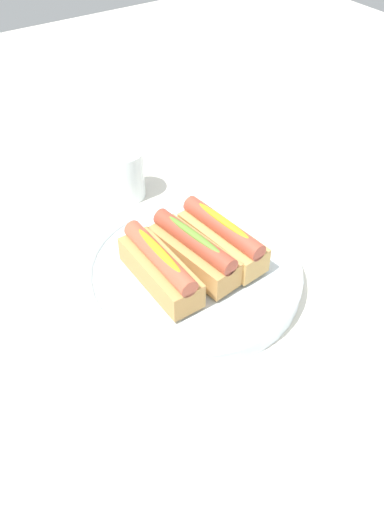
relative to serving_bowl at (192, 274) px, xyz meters
The scene contains 6 objects.
ground_plane 0.02m from the serving_bowl, 14.28° to the left, with size 2.40×2.40×0.00m, color silver.
serving_bowl is the anchor object (origin of this frame).
hotdog_front 0.07m from the serving_bowl, 88.09° to the right, with size 0.15×0.05×0.06m.
hotdog_back 0.04m from the serving_bowl, 14.04° to the right, with size 0.16×0.07×0.06m.
hotdog_side 0.07m from the serving_bowl, 91.91° to the left, with size 0.15×0.07×0.06m.
water_glass 0.25m from the serving_bowl, behind, with size 0.07×0.07×0.09m.
Camera 1 is at (0.45, -0.31, 0.56)m, focal length 36.48 mm.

